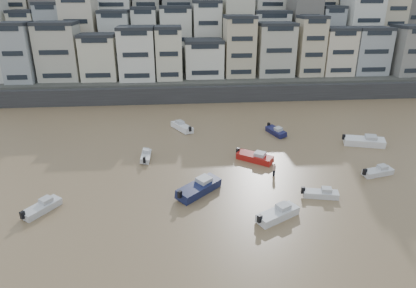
{
  "coord_description": "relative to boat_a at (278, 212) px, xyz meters",
  "views": [
    {
      "loc": [
        4.58,
        -14.21,
        21.9
      ],
      "look_at": [
        8.55,
        30.0,
        4.0
      ],
      "focal_mm": 32.0,
      "sensor_mm": 36.0,
      "label": 1
    }
  ],
  "objects": [
    {
      "name": "harbor_wall",
      "position": [
        -4.86,
        46.72,
        1.01
      ],
      "size": [
        140.0,
        3.0,
        3.5
      ],
      "primitive_type": "cube",
      "color": "#38383A",
      "rests_on": "ground"
    },
    {
      "name": "hillside",
      "position": [
        -0.12,
        86.56,
        12.26
      ],
      "size": [
        141.04,
        66.0,
        50.0
      ],
      "color": "#4C4C47",
      "rests_on": "ground"
    },
    {
      "name": "boat_a",
      "position": [
        0.0,
        0.0,
        0.0
      ],
      "size": [
        5.62,
        4.27,
        1.49
      ],
      "primitive_type": null,
      "rotation": [
        0.0,
        0.0,
        0.52
      ],
      "color": "silver",
      "rests_on": "ground"
    },
    {
      "name": "boat_b",
      "position": [
        6.18,
        3.93,
        -0.15
      ],
      "size": [
        4.55,
        2.35,
        1.18
      ],
      "primitive_type": null,
      "rotation": [
        0.0,
        0.0,
        -0.22
      ],
      "color": "silver",
      "rests_on": "ground"
    },
    {
      "name": "boat_c",
      "position": [
        -7.89,
        6.06,
        0.17
      ],
      "size": [
        6.33,
        6.23,
        1.83
      ],
      "primitive_type": null,
      "rotation": [
        0.0,
        0.0,
        0.77
      ],
      "color": "#151C43",
      "rests_on": "ground"
    },
    {
      "name": "boat_d",
      "position": [
        15.7,
        8.75,
        -0.12
      ],
      "size": [
        4.79,
        2.56,
        1.25
      ],
      "primitive_type": null,
      "rotation": [
        0.0,
        0.0,
        0.24
      ],
      "color": "silver",
      "rests_on": "ground"
    },
    {
      "name": "boat_e",
      "position": [
        0.58,
        14.51,
        0.03
      ],
      "size": [
        5.64,
        4.96,
        1.55
      ],
      "primitive_type": null,
      "rotation": [
        0.0,
        0.0,
        -0.66
      ],
      "color": "#A51814",
      "rests_on": "ground"
    },
    {
      "name": "boat_f",
      "position": [
        -14.81,
        16.6,
        -0.15
      ],
      "size": [
        1.52,
        4.41,
        1.2
      ],
      "primitive_type": null,
      "rotation": [
        0.0,
        0.0,
        1.55
      ],
      "color": "silver",
      "rests_on": "ground"
    },
    {
      "name": "boat_g",
      "position": [
        18.79,
        18.77,
        0.15
      ],
      "size": [
        6.92,
        3.96,
        1.79
      ],
      "primitive_type": null,
      "rotation": [
        0.0,
        0.0,
        -0.29
      ],
      "color": "white",
      "rests_on": "ground"
    },
    {
      "name": "boat_h",
      "position": [
        -9.33,
        28.55,
        0.03
      ],
      "size": [
        4.38,
        5.91,
        1.56
      ],
      "primitive_type": null,
      "rotation": [
        0.0,
        0.0,
        2.07
      ],
      "color": "white",
      "rests_on": "ground"
    },
    {
      "name": "boat_i",
      "position": [
        6.38,
        24.89,
        -0.07
      ],
      "size": [
        3.06,
        5.22,
        1.35
      ],
      "primitive_type": null,
      "rotation": [
        0.0,
        0.0,
        -1.26
      ],
      "color": "#151641",
      "rests_on": "ground"
    },
    {
      "name": "boat_j",
      "position": [
        -25.13,
        3.58,
        -0.09
      ],
      "size": [
        3.98,
        4.86,
        1.31
      ],
      "primitive_type": null,
      "rotation": [
        0.0,
        0.0,
        0.98
      ],
      "color": "silver",
      "rests_on": "ground"
    },
    {
      "name": "person_pink",
      "position": [
        2.13,
        9.79,
        0.13
      ],
      "size": [
        0.44,
        0.44,
        1.74
      ],
      "primitive_type": null,
      "color": "tan",
      "rests_on": "ground"
    }
  ]
}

